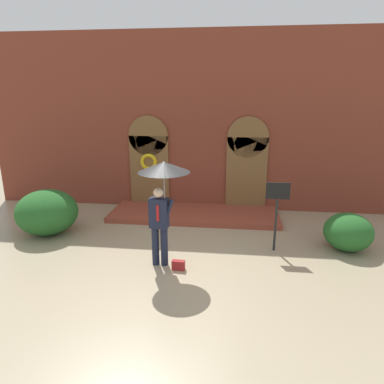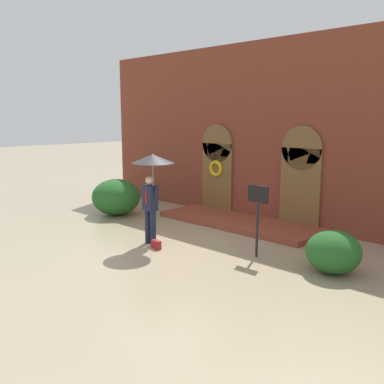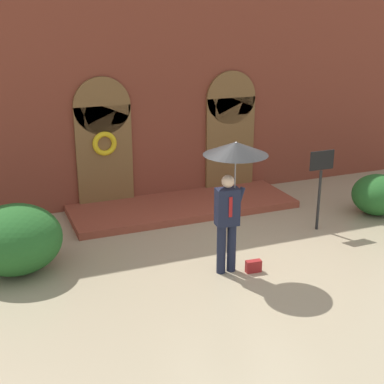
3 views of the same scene
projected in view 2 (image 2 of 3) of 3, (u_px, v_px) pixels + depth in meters
ground_plane at (166, 246)px, 11.07m from camera, size 80.00×80.00×0.00m
building_facade at (261, 136)px, 13.56m from camera, size 14.00×2.30×5.60m
person_with_umbrella at (152, 172)px, 10.85m from camera, size 1.10×1.10×2.36m
handbag at (156, 245)px, 10.78m from camera, size 0.29×0.14×0.22m
sign_post at (258, 209)px, 9.99m from camera, size 0.56×0.06×1.72m
shrub_left at (116, 197)px, 14.49m from camera, size 1.63×1.61×1.22m
shrub_right at (333, 252)px, 9.08m from camera, size 1.16×1.15×0.92m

